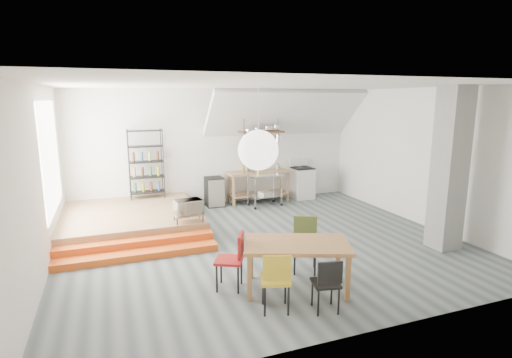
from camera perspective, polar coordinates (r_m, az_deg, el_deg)
name	(u,v)px	position (r m, az deg, el deg)	size (l,w,h in m)	color
floor	(263,243)	(8.42, 1.03, -9.08)	(8.00, 8.00, 0.00)	#4A5556
wall_back	(218,148)	(11.30, -5.49, 4.50)	(8.00, 0.04, 3.20)	silver
wall_left	(40,181)	(7.54, -28.51, -0.28)	(0.04, 7.00, 3.20)	silver
wall_right	(422,157)	(10.16, 22.57, 2.91)	(0.04, 7.00, 3.20)	silver
ceiling	(264,85)	(7.89, 1.11, 13.25)	(8.00, 7.00, 0.02)	white
slope_ceiling	(285,113)	(11.27, 4.22, 9.35)	(4.40, 1.80, 0.15)	white
window_pane	(51,157)	(8.97, -27.25, 2.80)	(0.02, 2.50, 2.20)	white
platform	(131,219)	(9.74, -17.37, -5.52)	(3.00, 3.00, 0.40)	olive
step_lower	(138,255)	(7.94, -16.45, -10.36)	(3.00, 0.35, 0.13)	#D95619
step_upper	(137,245)	(8.24, -16.66, -9.06)	(3.00, 0.35, 0.27)	#D95619
concrete_column	(449,169)	(8.62, 25.90, 1.27)	(0.50, 0.50, 3.20)	gray
kitchen_counter	(259,181)	(11.46, 0.38, -0.29)	(1.80, 0.60, 0.91)	olive
stove	(302,182)	(12.05, 6.59, -0.48)	(0.60, 0.60, 1.18)	white
pot_rack	(263,135)	(11.07, 0.94, 6.37)	(1.20, 0.50, 1.43)	#442A1B
wire_shelving	(146,163)	(10.70, -15.44, 2.28)	(0.88, 0.38, 1.80)	black
microwave_shelf	(189,215)	(8.57, -9.62, -5.03)	(0.60, 0.40, 0.16)	olive
paper_lantern	(258,150)	(5.90, 0.33, 4.14)	(0.60, 0.60, 0.60)	white
dining_table	(297,248)	(6.30, 5.86, -9.74)	(1.82, 1.42, 0.76)	olive
chair_mustard	(276,277)	(5.67, 2.90, -13.81)	(0.51, 0.51, 0.89)	#B2921E
chair_black	(327,281)	(5.77, 10.16, -14.13)	(0.43, 0.43, 0.80)	black
chair_olive	(305,239)	(7.04, 7.02, -8.50)	(0.58, 0.58, 0.94)	#4F5E2C
chair_red	(234,256)	(6.33, -3.19, -10.91)	(0.56, 0.56, 0.91)	#A61817
rolling_cart	(265,186)	(11.06, 1.26, -0.96)	(0.96, 0.62, 0.89)	silver
mini_fridge	(214,192)	(11.17, -5.97, -1.81)	(0.48, 0.48, 0.81)	black
microwave	(188,207)	(8.52, -9.65, -3.93)	(0.55, 0.37, 0.30)	beige
bowl	(252,171)	(11.28, -0.51, 1.13)	(0.20, 0.20, 0.05)	silver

